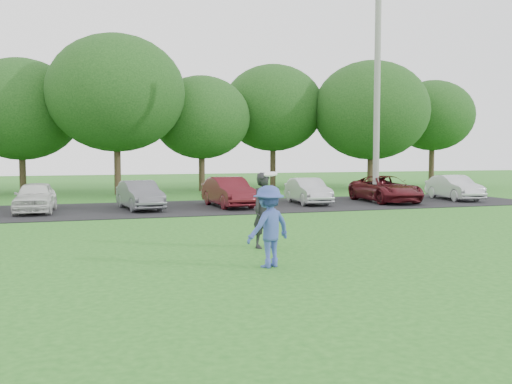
# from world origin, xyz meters

# --- Properties ---
(ground) EXTENTS (100.00, 100.00, 0.00)m
(ground) POSITION_xyz_m (0.00, 0.00, 0.00)
(ground) COLOR #22631C
(ground) RESTS_ON ground
(parking_lot) EXTENTS (32.00, 6.50, 0.03)m
(parking_lot) POSITION_xyz_m (0.00, 13.00, 0.01)
(parking_lot) COLOR black
(parking_lot) RESTS_ON ground
(utility_pole) EXTENTS (0.28, 0.28, 9.87)m
(utility_pole) POSITION_xyz_m (8.78, 12.74, 4.94)
(utility_pole) COLOR gray
(utility_pole) RESTS_ON ground
(frisbee_player) EXTENTS (1.22, 1.00, 1.93)m
(frisbee_player) POSITION_xyz_m (-0.72, 0.50, 0.82)
(frisbee_player) COLOR #374A9C
(frisbee_player) RESTS_ON ground
(camera_bystander) EXTENTS (0.78, 0.65, 1.82)m
(camera_bystander) POSITION_xyz_m (-0.04, 2.72, 0.91)
(camera_bystander) COLOR black
(camera_bystander) RESTS_ON ground
(parked_cars) EXTENTS (27.82, 4.39, 1.24)m
(parked_cars) POSITION_xyz_m (0.69, 12.81, 0.62)
(parked_cars) COLOR black
(parked_cars) RESTS_ON parking_lot
(tree_row) EXTENTS (42.39, 9.85, 8.64)m
(tree_row) POSITION_xyz_m (1.51, 22.76, 4.91)
(tree_row) COLOR #38281C
(tree_row) RESTS_ON ground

